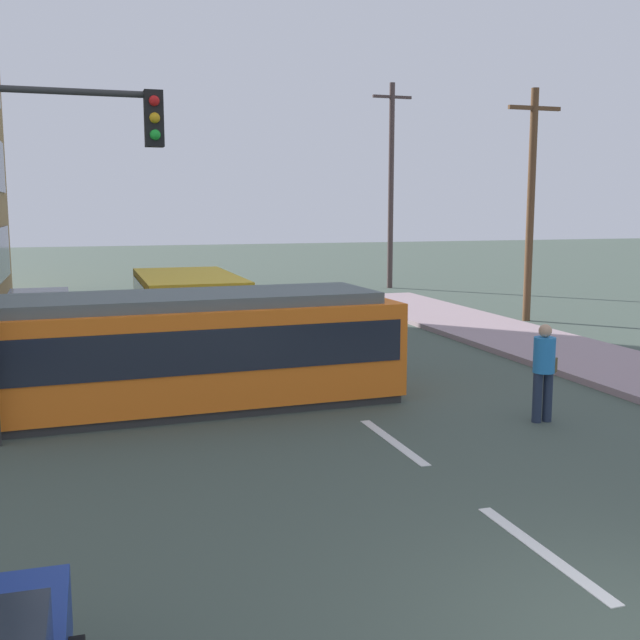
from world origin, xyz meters
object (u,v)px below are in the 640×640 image
object	(u,v)px
parked_sedan_mid	(64,342)
utility_pole_mid	(531,201)
pedestrian_crossing	(544,367)
traffic_light_mast	(54,193)
utility_pole_far	(391,183)
streetcar_tram	(188,348)
parked_sedan_far	(40,311)
city_bus	(188,303)

from	to	relation	value
parked_sedan_mid	utility_pole_mid	xyz separation A→B (m)	(14.01, 3.34, 3.16)
pedestrian_crossing	traffic_light_mast	xyz separation A→B (m)	(-7.66, 1.35, 2.86)
pedestrian_crossing	utility_pole_far	distance (m)	22.07
streetcar_tram	utility_pole_far	size ratio (longest dim) A/B	0.86
streetcar_tram	utility_pole_far	bearing A→B (deg)	57.26
parked_sedan_mid	parked_sedan_far	world-z (taller)	same
utility_pole_far	parked_sedan_far	bearing A→B (deg)	-150.20
pedestrian_crossing	parked_sedan_far	world-z (taller)	pedestrian_crossing
parked_sedan_mid	parked_sedan_far	size ratio (longest dim) A/B	1.03
traffic_light_mast	utility_pole_mid	distance (m)	16.51
parked_sedan_mid	streetcar_tram	bearing A→B (deg)	-60.80
streetcar_tram	traffic_light_mast	world-z (taller)	traffic_light_mast
parked_sedan_mid	traffic_light_mast	size ratio (longest dim) A/B	0.80
utility_pole_mid	utility_pole_far	size ratio (longest dim) A/B	0.81
utility_pole_far	city_bus	bearing A→B (deg)	-133.33
utility_pole_mid	utility_pole_far	bearing A→B (deg)	91.32
traffic_light_mast	utility_pole_mid	xyz separation A→B (m)	(13.91, 8.89, -0.01)
parked_sedan_far	utility_pole_far	bearing A→B (deg)	29.80
pedestrian_crossing	traffic_light_mast	bearing A→B (deg)	169.97
streetcar_tram	traffic_light_mast	xyz separation A→B (m)	(-2.12, -1.59, 2.74)
streetcar_tram	utility_pole_mid	size ratio (longest dim) A/B	1.07
parked_sedan_far	parked_sedan_mid	bearing A→B (deg)	-82.62
parked_sedan_mid	city_bus	bearing A→B (deg)	41.15
pedestrian_crossing	parked_sedan_far	xyz separation A→B (m)	(-8.49, 12.60, -0.32)
traffic_light_mast	parked_sedan_mid	bearing A→B (deg)	90.95
city_bus	pedestrian_crossing	size ratio (longest dim) A/B	3.19
streetcar_tram	parked_sedan_mid	xyz separation A→B (m)	(-2.21, 3.96, -0.44)
utility_pole_mid	streetcar_tram	bearing A→B (deg)	-148.24
parked_sedan_mid	utility_pole_far	size ratio (longest dim) A/B	0.49
streetcar_tram	utility_pole_far	world-z (taller)	utility_pole_far
utility_pole_mid	traffic_light_mast	bearing A→B (deg)	-147.43
pedestrian_crossing	utility_pole_mid	xyz separation A→B (m)	(6.25, 10.24, 2.84)
pedestrian_crossing	city_bus	bearing A→B (deg)	115.33
city_bus	streetcar_tram	bearing A→B (deg)	-98.07
streetcar_tram	parked_sedan_far	bearing A→B (deg)	107.00
city_bus	parked_sedan_mid	bearing A→B (deg)	-138.85
streetcar_tram	parked_sedan_far	world-z (taller)	streetcar_tram
streetcar_tram	utility_pole_far	distance (m)	21.65
city_bus	parked_sedan_mid	xyz separation A→B (m)	(-3.17, -2.77, -0.41)
pedestrian_crossing	traffic_light_mast	world-z (taller)	traffic_light_mast
streetcar_tram	parked_sedan_far	distance (m)	10.11
streetcar_tram	parked_sedan_mid	bearing A→B (deg)	119.20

